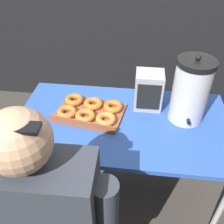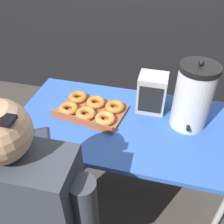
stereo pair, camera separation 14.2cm
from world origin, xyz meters
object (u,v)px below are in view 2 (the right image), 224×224
at_px(space_heater, 152,93).
at_px(coffee_urn, 193,97).
at_px(person_seated, 33,221).
at_px(cell_phone, 41,137).
at_px(donut_box, 91,109).

bearing_deg(space_heater, coffee_urn, -21.41).
bearing_deg(person_seated, space_heater, -119.15).
relative_size(space_heater, person_seated, 0.19).
xyz_separation_m(coffee_urn, cell_phone, (-0.76, -0.31, -0.18)).
distance_m(coffee_urn, person_seated, 0.99).
bearing_deg(cell_phone, coffee_urn, -6.32).
relative_size(donut_box, cell_phone, 2.78).
height_order(coffee_urn, space_heater, coffee_urn).
bearing_deg(space_heater, donut_box, -160.01).
height_order(coffee_urn, cell_phone, coffee_urn).
xyz_separation_m(coffee_urn, person_seated, (-0.63, -0.69, -0.31)).
distance_m(donut_box, person_seated, 0.68).
xyz_separation_m(donut_box, coffee_urn, (0.56, 0.04, 0.16)).
height_order(space_heater, person_seated, person_seated).
bearing_deg(person_seated, cell_phone, -73.08).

